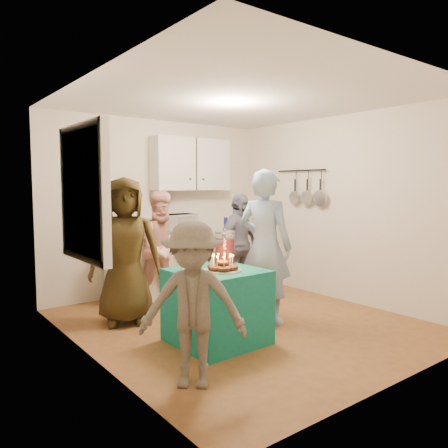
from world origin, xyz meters
TOP-DOWN VIEW (x-y plane):
  - floor at (0.00, 0.00)m, footprint 4.00×4.00m
  - ceiling at (0.00, 0.00)m, footprint 4.00×4.00m
  - back_wall at (0.00, 2.00)m, footprint 3.60×3.60m
  - left_wall at (-1.80, 0.00)m, footprint 4.00×4.00m
  - right_wall at (1.80, 0.00)m, footprint 4.00×4.00m
  - window_night at (-1.77, 0.30)m, footprint 0.04×1.00m
  - counter at (0.20, 1.70)m, footprint 2.20×0.58m
  - countertop at (0.20, 1.70)m, footprint 2.24×0.62m
  - upper_cabinet at (0.50, 1.85)m, footprint 1.30×0.30m
  - pot_rack at (1.72, 0.70)m, footprint 0.12×1.00m
  - microwave at (0.16, 1.70)m, footprint 0.53×0.37m
  - party_table at (-0.62, -0.34)m, footprint 0.87×0.87m
  - donut_cake at (-0.61, -0.43)m, footprint 0.38×0.38m
  - punch_jar at (-0.33, -0.10)m, footprint 0.22×0.22m
  - man_birthday at (0.24, -0.13)m, footprint 0.65×0.78m
  - woman_back_left at (-1.09, 0.83)m, footprint 0.99×0.84m
  - woman_back_center at (-0.35, 1.24)m, footprint 0.81×0.65m
  - woman_back_right at (0.75, 0.98)m, footprint 0.95×0.60m
  - child_near_left at (-1.36, -1.02)m, footprint 0.98×0.95m

SIDE VIEW (x-z plane):
  - floor at x=0.00m, z-range 0.00..0.00m
  - party_table at x=-0.62m, z-range 0.00..0.76m
  - counter at x=0.20m, z-range 0.00..0.86m
  - child_near_left at x=-1.36m, z-range 0.00..1.34m
  - woman_back_right at x=0.75m, z-range 0.00..1.51m
  - woman_back_center at x=-0.35m, z-range 0.00..1.55m
  - donut_cake at x=-0.61m, z-range 0.76..0.94m
  - woman_back_left at x=-1.09m, z-range 0.00..1.72m
  - countertop at x=0.20m, z-range 0.86..0.91m
  - man_birthday at x=0.24m, z-range 0.00..1.81m
  - punch_jar at x=-0.33m, z-range 0.76..1.10m
  - microwave at x=0.16m, z-range 0.91..1.20m
  - back_wall at x=0.00m, z-range 1.30..1.30m
  - left_wall at x=-1.80m, z-range 1.30..1.30m
  - right_wall at x=1.80m, z-range 1.30..1.30m
  - window_night at x=-1.77m, z-range 0.95..2.15m
  - pot_rack at x=1.72m, z-range 1.30..1.90m
  - upper_cabinet at x=0.50m, z-range 1.55..2.35m
  - ceiling at x=0.00m, z-range 2.60..2.60m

